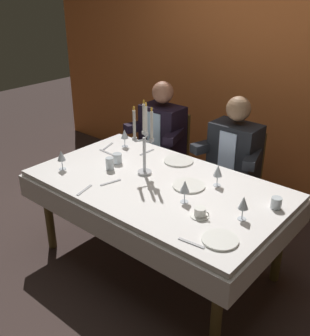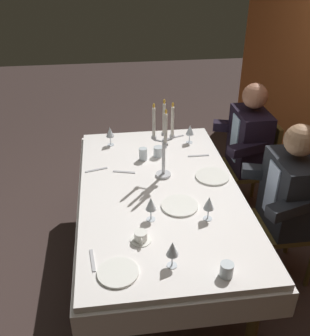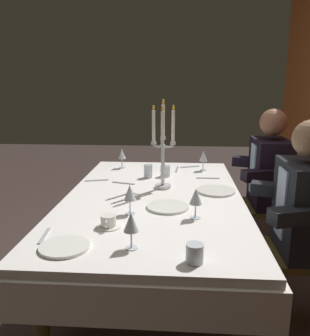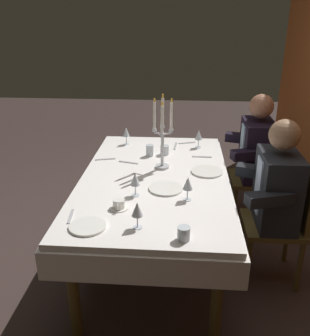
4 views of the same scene
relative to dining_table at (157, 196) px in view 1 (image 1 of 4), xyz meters
name	(u,v)px [view 1 (image 1 of 4)]	position (x,y,z in m)	size (l,w,h in m)	color
ground_plane	(157,261)	(0.00, 0.00, -0.62)	(12.00, 12.00, 0.00)	#392B27
back_wall	(268,66)	(0.00, 1.66, 0.73)	(6.00, 0.12, 2.70)	#D36C32
dining_table	(157,196)	(0.00, 0.00, 0.00)	(1.94, 1.14, 0.74)	white
candelabra	(144,142)	(-0.17, 0.05, 0.38)	(0.15, 0.17, 0.59)	silver
dinner_plate_0	(179,161)	(-0.11, 0.40, 0.13)	(0.25, 0.25, 0.01)	white
dinner_plate_1	(189,186)	(0.22, 0.10, 0.13)	(0.24, 0.24, 0.01)	white
dinner_plate_2	(220,240)	(0.75, -0.33, 0.13)	(0.22, 0.22, 0.01)	white
wine_glass_0	(243,203)	(0.74, -0.04, 0.23)	(0.07, 0.07, 0.16)	silver
wine_glass_1	(185,187)	(0.33, -0.10, 0.24)	(0.07, 0.07, 0.16)	silver
wine_glass_2	(61,156)	(-0.72, -0.32, 0.23)	(0.07, 0.07, 0.16)	silver
wine_glass_3	(125,134)	(-0.68, 0.35, 0.23)	(0.07, 0.07, 0.16)	silver
wine_glass_4	(218,171)	(0.37, 0.25, 0.24)	(0.07, 0.07, 0.16)	silver
water_tumbler_0	(110,164)	(-0.43, -0.07, 0.17)	(0.06, 0.06, 0.10)	silver
water_tumbler_1	(117,158)	(-0.47, 0.05, 0.16)	(0.08, 0.08, 0.08)	silver
water_tumbler_2	(276,203)	(0.84, 0.22, 0.16)	(0.07, 0.07, 0.08)	silver
coffee_cup_0	(200,213)	(0.52, -0.19, 0.15)	(0.13, 0.12, 0.06)	white
spoon_0	(111,182)	(-0.26, -0.23, 0.12)	(0.17, 0.02, 0.01)	#B7B7BC
fork_1	(108,146)	(-0.79, 0.25, 0.12)	(0.17, 0.02, 0.01)	#B7B7BC
knife_2	(107,152)	(-0.69, 0.14, 0.12)	(0.19, 0.02, 0.01)	#B7B7BC
fork_3	(84,190)	(-0.32, -0.44, 0.12)	(0.17, 0.02, 0.01)	#B7B7BC
fork_4	(191,243)	(0.64, -0.46, 0.12)	(0.17, 0.02, 0.01)	#B7B7BC
fork_5	(147,152)	(-0.43, 0.37, 0.12)	(0.17, 0.02, 0.01)	#B7B7BC
seated_diner_0	(163,131)	(-0.67, 0.89, 0.11)	(0.63, 0.48, 1.24)	brown
seated_diner_1	(235,152)	(0.15, 0.89, 0.11)	(0.63, 0.48, 1.24)	brown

